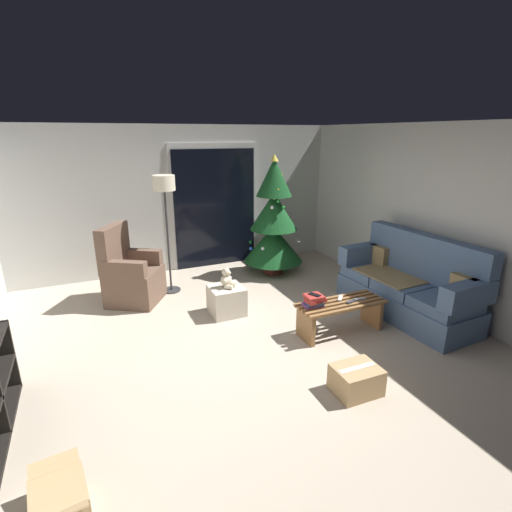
# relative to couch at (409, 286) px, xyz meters

# --- Properties ---
(ground_plane) EXTENTS (7.00, 7.00, 0.00)m
(ground_plane) POSITION_rel_couch_xyz_m (-2.32, 0.05, -0.40)
(ground_plane) COLOR #B2A38E
(wall_back) EXTENTS (5.72, 0.12, 2.50)m
(wall_back) POSITION_rel_couch_xyz_m (-2.32, 3.11, 0.85)
(wall_back) COLOR beige
(wall_back) RESTS_ON ground
(wall_right) EXTENTS (0.12, 6.00, 2.50)m
(wall_right) POSITION_rel_couch_xyz_m (0.54, 0.05, 0.85)
(wall_right) COLOR beige
(wall_right) RESTS_ON ground
(patio_door_frame) EXTENTS (1.60, 0.02, 2.20)m
(patio_door_frame) POSITION_rel_couch_xyz_m (-1.71, 3.04, 0.70)
(patio_door_frame) COLOR silver
(patio_door_frame) RESTS_ON ground
(patio_door_glass) EXTENTS (1.50, 0.02, 2.10)m
(patio_door_glass) POSITION_rel_couch_xyz_m (-1.71, 3.02, 0.65)
(patio_door_glass) COLOR black
(patio_door_glass) RESTS_ON ground
(couch) EXTENTS (0.86, 1.97, 1.08)m
(couch) POSITION_rel_couch_xyz_m (0.00, 0.00, 0.00)
(couch) COLOR slate
(couch) RESTS_ON ground
(coffee_table) EXTENTS (1.10, 0.40, 0.40)m
(coffee_table) POSITION_rel_couch_xyz_m (-1.15, -0.06, -0.13)
(coffee_table) COLOR olive
(coffee_table) RESTS_ON ground
(remote_silver) EXTENTS (0.16, 0.06, 0.02)m
(remote_silver) POSITION_rel_couch_xyz_m (-0.91, -0.10, 0.01)
(remote_silver) COLOR #ADADB2
(remote_silver) RESTS_ON coffee_table
(remote_white) EXTENTS (0.14, 0.14, 0.02)m
(remote_white) POSITION_rel_couch_xyz_m (-1.11, 0.02, 0.01)
(remote_white) COLOR silver
(remote_white) RESTS_ON coffee_table
(remote_graphite) EXTENTS (0.16, 0.08, 0.02)m
(remote_graphite) POSITION_rel_couch_xyz_m (-1.05, -0.12, 0.01)
(remote_graphite) COLOR #333338
(remote_graphite) RESTS_ON coffee_table
(book_stack) EXTENTS (0.27, 0.21, 0.14)m
(book_stack) POSITION_rel_couch_xyz_m (-1.51, -0.02, 0.07)
(book_stack) COLOR #6B3D7A
(book_stack) RESTS_ON coffee_table
(cell_phone) EXTENTS (0.12, 0.16, 0.01)m
(cell_phone) POSITION_rel_couch_xyz_m (-1.51, -0.01, 0.14)
(cell_phone) COLOR black
(cell_phone) RESTS_ON book_stack
(christmas_tree) EXTENTS (1.02, 1.02, 2.04)m
(christmas_tree) POSITION_rel_couch_xyz_m (-0.95, 2.19, 0.50)
(christmas_tree) COLOR #4C1E19
(christmas_tree) RESTS_ON ground
(armchair) EXTENTS (0.95, 0.94, 1.13)m
(armchair) POSITION_rel_couch_xyz_m (-3.37, 1.94, 0.00)
(armchair) COLOR brown
(armchair) RESTS_ON ground
(floor_lamp) EXTENTS (0.32, 0.32, 1.78)m
(floor_lamp) POSITION_rel_couch_xyz_m (-2.77, 2.09, 1.11)
(floor_lamp) COLOR #2D2D30
(floor_lamp) RESTS_ON ground
(ottoman) EXTENTS (0.44, 0.44, 0.39)m
(ottoman) POSITION_rel_couch_xyz_m (-2.25, 0.99, -0.21)
(ottoman) COLOR beige
(ottoman) RESTS_ON ground
(teddy_bear_cream) EXTENTS (0.21, 0.21, 0.29)m
(teddy_bear_cream) POSITION_rel_couch_xyz_m (-2.24, 0.98, 0.11)
(teddy_bear_cream) COLOR beige
(teddy_bear_cream) RESTS_ON ottoman
(cardboard_box_open_near_shelf) EXTENTS (0.37, 0.55, 0.29)m
(cardboard_box_open_near_shelf) POSITION_rel_couch_xyz_m (-4.21, -1.36, -0.28)
(cardboard_box_open_near_shelf) COLOR tan
(cardboard_box_open_near_shelf) RESTS_ON ground
(cardboard_box_taped_mid_floor) EXTENTS (0.43, 0.35, 0.27)m
(cardboard_box_taped_mid_floor) POSITION_rel_couch_xyz_m (-1.70, -1.09, -0.27)
(cardboard_box_taped_mid_floor) COLOR tan
(cardboard_box_taped_mid_floor) RESTS_ON ground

